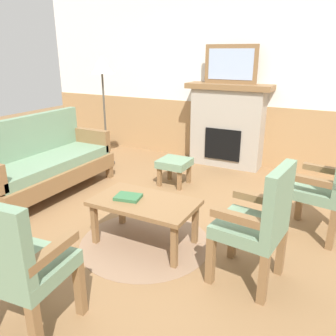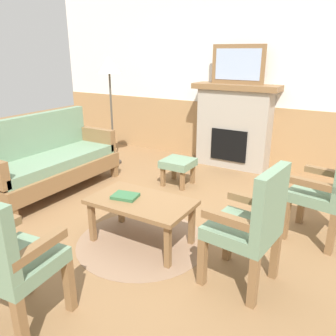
# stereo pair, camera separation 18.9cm
# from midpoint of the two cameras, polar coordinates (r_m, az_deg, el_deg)

# --- Properties ---
(ground_plane) EXTENTS (14.00, 14.00, 0.00)m
(ground_plane) POSITION_cam_midpoint_polar(r_m,az_deg,el_deg) (3.58, -1.38, -9.94)
(ground_plane) COLOR olive
(wall_back) EXTENTS (7.20, 0.14, 2.70)m
(wall_back) POSITION_cam_midpoint_polar(r_m,az_deg,el_deg) (5.52, 13.43, 14.13)
(wall_back) COLOR white
(wall_back) RESTS_ON ground_plane
(fireplace) EXTENTS (1.30, 0.44, 1.28)m
(fireplace) POSITION_cam_midpoint_polar(r_m,az_deg,el_deg) (5.38, 12.07, 7.01)
(fireplace) COLOR #A39989
(fireplace) RESTS_ON ground_plane
(framed_picture) EXTENTS (0.80, 0.04, 0.56)m
(framed_picture) POSITION_cam_midpoint_polar(r_m,az_deg,el_deg) (5.27, 12.77, 16.69)
(framed_picture) COLOR brown
(framed_picture) RESTS_ON fireplace
(couch) EXTENTS (0.70, 1.80, 0.98)m
(couch) POSITION_cam_midpoint_polar(r_m,az_deg,el_deg) (4.56, -18.18, 0.99)
(couch) COLOR brown
(couch) RESTS_ON ground_plane
(coffee_table) EXTENTS (0.96, 0.56, 0.44)m
(coffee_table) POSITION_cam_midpoint_polar(r_m,az_deg,el_deg) (3.16, -2.85, -6.33)
(coffee_table) COLOR brown
(coffee_table) RESTS_ON ground_plane
(round_rug) EXTENTS (1.25, 1.25, 0.01)m
(round_rug) POSITION_cam_midpoint_polar(r_m,az_deg,el_deg) (3.34, -2.74, -12.28)
(round_rug) COLOR #896B51
(round_rug) RESTS_ON ground_plane
(book_on_table) EXTENTS (0.26, 0.22, 0.03)m
(book_on_table) POSITION_cam_midpoint_polar(r_m,az_deg,el_deg) (3.19, -5.55, -4.76)
(book_on_table) COLOR #33663D
(book_on_table) RESTS_ON coffee_table
(footstool) EXTENTS (0.40, 0.40, 0.36)m
(footstool) POSITION_cam_midpoint_polar(r_m,az_deg,el_deg) (4.58, 2.90, 0.53)
(footstool) COLOR brown
(footstool) RESTS_ON ground_plane
(armchair_near_fireplace) EXTENTS (0.53, 0.53, 0.98)m
(armchair_near_fireplace) POSITION_cam_midpoint_polar(r_m,az_deg,el_deg) (2.63, 15.91, -8.86)
(armchair_near_fireplace) COLOR brown
(armchair_near_fireplace) RESTS_ON ground_plane
(armchair_by_window_left) EXTENTS (0.55, 0.55, 0.98)m
(armchair_by_window_left) POSITION_cam_midpoint_polar(r_m,az_deg,el_deg) (3.51, 26.83, -3.07)
(armchair_by_window_left) COLOR brown
(armchair_by_window_left) RESTS_ON ground_plane
(armchair_front_left) EXTENTS (0.53, 0.53, 0.98)m
(armchair_front_left) POSITION_cam_midpoint_polar(r_m,az_deg,el_deg) (2.33, -23.50, -13.66)
(armchair_front_left) COLOR brown
(armchair_front_left) RESTS_ON ground_plane
(floor_lamp_by_couch) EXTENTS (0.36, 0.36, 1.68)m
(floor_lamp_by_couch) POSITION_cam_midpoint_polar(r_m,az_deg,el_deg) (5.36, -8.85, 15.77)
(floor_lamp_by_couch) COLOR #332D28
(floor_lamp_by_couch) RESTS_ON ground_plane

